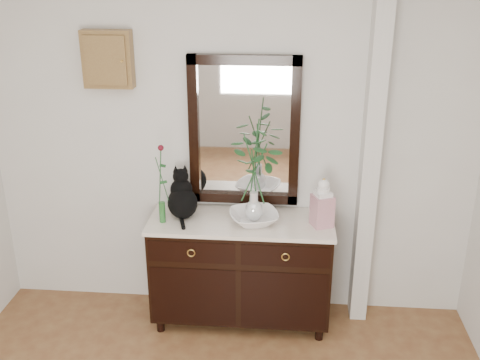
# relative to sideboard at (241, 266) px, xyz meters

# --- Properties ---
(wall_back) EXTENTS (3.60, 0.04, 2.70)m
(wall_back) POSITION_rel_sideboard_xyz_m (-0.10, 0.25, 0.88)
(wall_back) COLOR silver
(wall_back) RESTS_ON ground
(pilaster) EXTENTS (0.12, 0.20, 2.70)m
(pilaster) POSITION_rel_sideboard_xyz_m (0.90, 0.17, 0.88)
(pilaster) COLOR silver
(pilaster) RESTS_ON ground
(sideboard) EXTENTS (1.33, 0.52, 0.82)m
(sideboard) POSITION_rel_sideboard_xyz_m (0.00, 0.00, 0.00)
(sideboard) COLOR black
(sideboard) RESTS_ON ground
(wall_mirror) EXTENTS (0.80, 0.06, 1.10)m
(wall_mirror) POSITION_rel_sideboard_xyz_m (-0.00, 0.24, 0.97)
(wall_mirror) COLOR black
(wall_mirror) RESTS_ON wall_back
(key_cabinet) EXTENTS (0.35, 0.10, 0.40)m
(key_cabinet) POSITION_rel_sideboard_xyz_m (-0.95, 0.21, 1.48)
(key_cabinet) COLOR brown
(key_cabinet) RESTS_ON wall_back
(cat) EXTENTS (0.32, 0.36, 0.35)m
(cat) POSITION_rel_sideboard_xyz_m (-0.43, 0.03, 0.55)
(cat) COLOR black
(cat) RESTS_ON sideboard
(lotus_bowl) EXTENTS (0.42, 0.42, 0.08)m
(lotus_bowl) POSITION_rel_sideboard_xyz_m (0.09, -0.04, 0.42)
(lotus_bowl) COLOR white
(lotus_bowl) RESTS_ON sideboard
(vase_branches) EXTENTS (0.39, 0.39, 0.76)m
(vase_branches) POSITION_rel_sideboard_xyz_m (0.09, -0.04, 0.78)
(vase_branches) COLOR silver
(vase_branches) RESTS_ON lotus_bowl
(bud_vase_rose) EXTENTS (0.08, 0.08, 0.59)m
(bud_vase_rose) POSITION_rel_sideboard_xyz_m (-0.56, -0.08, 0.67)
(bud_vase_rose) COLOR #2A692C
(bud_vase_rose) RESTS_ON sideboard
(ginger_jar) EXTENTS (0.17, 0.17, 0.36)m
(ginger_jar) POSITION_rel_sideboard_xyz_m (0.57, -0.04, 0.56)
(ginger_jar) COLOR silver
(ginger_jar) RESTS_ON sideboard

